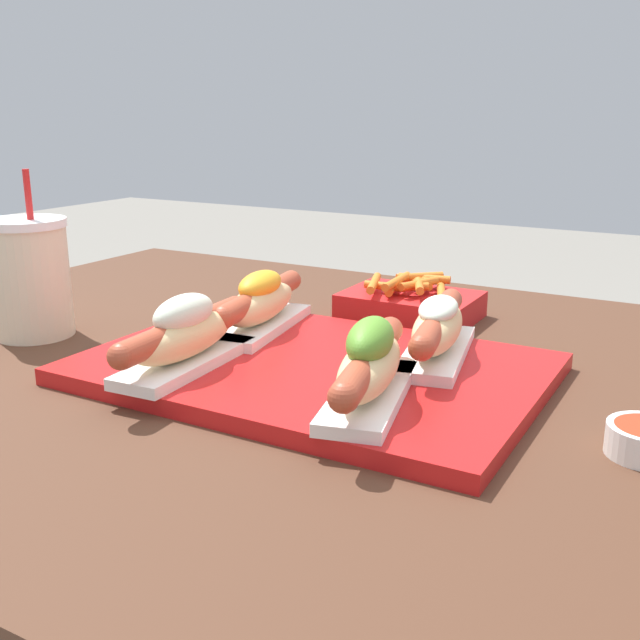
{
  "coord_description": "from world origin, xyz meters",
  "views": [
    {
      "loc": [
        0.38,
        -0.69,
        1.02
      ],
      "look_at": [
        -0.0,
        -0.02,
        0.8
      ],
      "focal_mm": 42.0,
      "sensor_mm": 36.0,
      "label": 1
    }
  ],
  "objects_px": {
    "hot_dog_1": "(370,365)",
    "drink_cup": "(30,278)",
    "serving_tray": "(311,369)",
    "hot_dog_0": "(185,335)",
    "hot_dog_3": "(438,328)",
    "hot_dog_2": "(261,303)",
    "fries_basket": "(410,303)"
  },
  "relations": [
    {
      "from": "hot_dog_1",
      "to": "drink_cup",
      "type": "height_order",
      "value": "drink_cup"
    },
    {
      "from": "serving_tray",
      "to": "drink_cup",
      "type": "xyz_separation_m",
      "value": [
        -0.38,
        -0.04,
        0.07
      ]
    },
    {
      "from": "hot_dog_0",
      "to": "hot_dog_1",
      "type": "distance_m",
      "value": 0.21
    },
    {
      "from": "hot_dog_1",
      "to": "hot_dog_3",
      "type": "distance_m",
      "value": 0.15
    },
    {
      "from": "serving_tray",
      "to": "hot_dog_1",
      "type": "bearing_deg",
      "value": -35.1
    },
    {
      "from": "serving_tray",
      "to": "drink_cup",
      "type": "bearing_deg",
      "value": -174.04
    },
    {
      "from": "hot_dog_2",
      "to": "drink_cup",
      "type": "height_order",
      "value": "drink_cup"
    },
    {
      "from": "hot_dog_2",
      "to": "drink_cup",
      "type": "bearing_deg",
      "value": -158.0
    },
    {
      "from": "drink_cup",
      "to": "fries_basket",
      "type": "distance_m",
      "value": 0.49
    },
    {
      "from": "hot_dog_1",
      "to": "hot_dog_2",
      "type": "relative_size",
      "value": 0.99
    },
    {
      "from": "hot_dog_2",
      "to": "fries_basket",
      "type": "distance_m",
      "value": 0.23
    },
    {
      "from": "hot_dog_0",
      "to": "hot_dog_1",
      "type": "xyz_separation_m",
      "value": [
        0.21,
        0.01,
        0.0
      ]
    },
    {
      "from": "serving_tray",
      "to": "fries_basket",
      "type": "bearing_deg",
      "value": 89.83
    },
    {
      "from": "hot_dog_0",
      "to": "drink_cup",
      "type": "xyz_separation_m",
      "value": [
        -0.28,
        0.04,
        0.02
      ]
    },
    {
      "from": "hot_dog_0",
      "to": "hot_dog_3",
      "type": "bearing_deg",
      "value": 36.16
    },
    {
      "from": "hot_dog_0",
      "to": "fries_basket",
      "type": "relative_size",
      "value": 1.25
    },
    {
      "from": "hot_dog_2",
      "to": "fries_basket",
      "type": "xyz_separation_m",
      "value": [
        0.11,
        0.2,
        -0.03
      ]
    },
    {
      "from": "serving_tray",
      "to": "hot_dog_3",
      "type": "distance_m",
      "value": 0.14
    },
    {
      "from": "hot_dog_1",
      "to": "drink_cup",
      "type": "relative_size",
      "value": 1.04
    },
    {
      "from": "hot_dog_3",
      "to": "hot_dog_1",
      "type": "bearing_deg",
      "value": -93.19
    },
    {
      "from": "hot_dog_1",
      "to": "drink_cup",
      "type": "xyz_separation_m",
      "value": [
        -0.48,
        0.03,
        0.02
      ]
    },
    {
      "from": "fries_basket",
      "to": "hot_dog_1",
      "type": "bearing_deg",
      "value": -73.09
    },
    {
      "from": "hot_dog_3",
      "to": "drink_cup",
      "type": "xyz_separation_m",
      "value": [
        -0.49,
        -0.11,
        0.02
      ]
    },
    {
      "from": "hot_dog_0",
      "to": "hot_dog_2",
      "type": "distance_m",
      "value": 0.15
    },
    {
      "from": "hot_dog_0",
      "to": "drink_cup",
      "type": "bearing_deg",
      "value": 171.38
    },
    {
      "from": "hot_dog_2",
      "to": "hot_dog_3",
      "type": "relative_size",
      "value": 1.01
    },
    {
      "from": "hot_dog_3",
      "to": "hot_dog_2",
      "type": "bearing_deg",
      "value": -178.5
    },
    {
      "from": "serving_tray",
      "to": "hot_dog_2",
      "type": "height_order",
      "value": "hot_dog_2"
    },
    {
      "from": "hot_dog_1",
      "to": "hot_dog_3",
      "type": "xyz_separation_m",
      "value": [
        0.01,
        0.15,
        -0.0
      ]
    },
    {
      "from": "hot_dog_2",
      "to": "hot_dog_0",
      "type": "bearing_deg",
      "value": -86.94
    },
    {
      "from": "hot_dog_1",
      "to": "hot_dog_0",
      "type": "bearing_deg",
      "value": -177.73
    },
    {
      "from": "hot_dog_0",
      "to": "serving_tray",
      "type": "bearing_deg",
      "value": 38.78
    }
  ]
}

